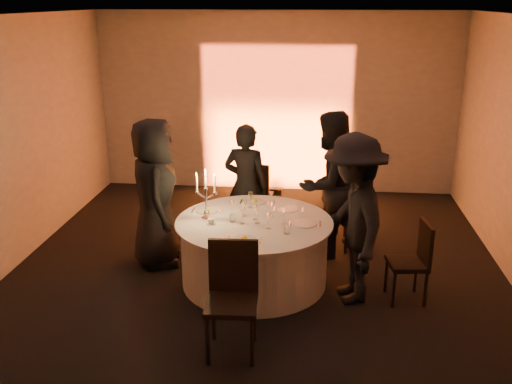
# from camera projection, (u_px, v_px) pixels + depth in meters

# --- Properties ---
(floor) EXTENTS (7.00, 7.00, 0.00)m
(floor) POSITION_uv_depth(u_px,v_px,m) (254.00, 281.00, 6.74)
(floor) COLOR black
(floor) RESTS_ON ground
(ceiling) EXTENTS (7.00, 7.00, 0.00)m
(ceiling) POSITION_uv_depth(u_px,v_px,m) (254.00, 16.00, 5.77)
(ceiling) COLOR white
(ceiling) RESTS_ON wall_back
(wall_back) EXTENTS (7.00, 0.00, 7.00)m
(wall_back) POSITION_uv_depth(u_px,v_px,m) (276.00, 104.00, 9.55)
(wall_back) COLOR #A19B95
(wall_back) RESTS_ON floor
(wall_front) EXTENTS (7.00, 0.00, 7.00)m
(wall_front) POSITION_uv_depth(u_px,v_px,m) (182.00, 338.00, 2.96)
(wall_front) COLOR #A19B95
(wall_front) RESTS_ON floor
(uplighter_fixture) EXTENTS (0.25, 0.12, 0.10)m
(uplighter_fixture) POSITION_uv_depth(u_px,v_px,m) (274.00, 191.00, 9.73)
(uplighter_fixture) COLOR black
(uplighter_fixture) RESTS_ON floor
(banquet_table) EXTENTS (1.80, 1.80, 0.77)m
(banquet_table) POSITION_uv_depth(u_px,v_px,m) (254.00, 252.00, 6.61)
(banquet_table) COLOR black
(banquet_table) RESTS_ON floor
(chair_left) EXTENTS (0.55, 0.55, 0.93)m
(chair_left) POSITION_uv_depth(u_px,v_px,m) (154.00, 218.00, 7.24)
(chair_left) COLOR black
(chair_left) RESTS_ON floor
(chair_back_left) EXTENTS (0.49, 0.49, 1.03)m
(chair_back_left) POSITION_uv_depth(u_px,v_px,m) (255.00, 193.00, 8.00)
(chair_back_left) COLOR black
(chair_back_left) RESTS_ON floor
(chair_back_right) EXTENTS (0.64, 0.64, 1.04)m
(chair_back_right) POSITION_uv_depth(u_px,v_px,m) (352.00, 206.00, 7.47)
(chair_back_right) COLOR black
(chair_back_right) RESTS_ON floor
(chair_right) EXTENTS (0.45, 0.45, 0.91)m
(chair_right) POSITION_uv_depth(u_px,v_px,m) (414.00, 257.00, 6.18)
(chair_right) COLOR black
(chair_right) RESTS_ON floor
(chair_front) EXTENTS (0.48, 0.48, 1.07)m
(chair_front) POSITION_uv_depth(u_px,v_px,m) (232.00, 290.00, 5.28)
(chair_front) COLOR black
(chair_front) RESTS_ON floor
(guest_left) EXTENTS (0.83, 1.04, 1.85)m
(guest_left) POSITION_uv_depth(u_px,v_px,m) (155.00, 193.00, 6.94)
(guest_left) COLOR black
(guest_left) RESTS_ON floor
(guest_back_left) EXTENTS (0.67, 0.51, 1.66)m
(guest_back_left) POSITION_uv_depth(u_px,v_px,m) (246.00, 185.00, 7.53)
(guest_back_left) COLOR black
(guest_back_left) RESTS_ON floor
(guest_back_right) EXTENTS (1.15, 1.15, 1.88)m
(guest_back_right) POSITION_uv_depth(u_px,v_px,m) (329.00, 185.00, 7.20)
(guest_back_right) COLOR black
(guest_back_right) RESTS_ON floor
(guest_right) EXTENTS (0.96, 1.34, 1.87)m
(guest_right) POSITION_uv_depth(u_px,v_px,m) (353.00, 219.00, 6.08)
(guest_right) COLOR black
(guest_right) RESTS_ON floor
(plate_left) EXTENTS (0.36, 0.26, 0.08)m
(plate_left) POSITION_uv_depth(u_px,v_px,m) (207.00, 210.00, 6.77)
(plate_left) COLOR silver
(plate_left) RESTS_ON banquet_table
(plate_back_left) EXTENTS (0.36, 0.27, 0.08)m
(plate_back_left) POSITION_uv_depth(u_px,v_px,m) (255.00, 201.00, 7.06)
(plate_back_left) COLOR silver
(plate_back_left) RESTS_ON banquet_table
(plate_back_right) EXTENTS (0.35, 0.24, 0.01)m
(plate_back_right) POSITION_uv_depth(u_px,v_px,m) (288.00, 209.00, 6.83)
(plate_back_right) COLOR silver
(plate_back_right) RESTS_ON banquet_table
(plate_right) EXTENTS (0.36, 0.27, 0.01)m
(plate_right) POSITION_uv_depth(u_px,v_px,m) (305.00, 224.00, 6.39)
(plate_right) COLOR silver
(plate_right) RESTS_ON banquet_table
(plate_front) EXTENTS (0.36, 0.26, 0.08)m
(plate_front) POSITION_uv_depth(u_px,v_px,m) (244.00, 239.00, 5.96)
(plate_front) COLOR silver
(plate_front) RESTS_ON banquet_table
(coffee_cup) EXTENTS (0.11, 0.11, 0.07)m
(coffee_cup) POSITION_uv_depth(u_px,v_px,m) (211.00, 221.00, 6.39)
(coffee_cup) COLOR silver
(coffee_cup) RESTS_ON banquet_table
(candelabra) EXTENTS (0.25, 0.12, 0.61)m
(candelabra) POSITION_uv_depth(u_px,v_px,m) (206.00, 202.00, 6.48)
(candelabra) COLOR silver
(candelabra) RESTS_ON banquet_table
(wine_glass_a) EXTENTS (0.07, 0.07, 0.19)m
(wine_glass_a) POSITION_uv_depth(u_px,v_px,m) (257.00, 212.00, 6.37)
(wine_glass_a) COLOR white
(wine_glass_a) RESTS_ON banquet_table
(wine_glass_b) EXTENTS (0.07, 0.07, 0.19)m
(wine_glass_b) POSITION_uv_depth(u_px,v_px,m) (244.00, 205.00, 6.58)
(wine_glass_b) COLOR white
(wine_glass_b) RESTS_ON banquet_table
(wine_glass_c) EXTENTS (0.07, 0.07, 0.19)m
(wine_glass_c) POSITION_uv_depth(u_px,v_px,m) (269.00, 217.00, 6.23)
(wine_glass_c) COLOR white
(wine_glass_c) RESTS_ON banquet_table
(wine_glass_d) EXTENTS (0.07, 0.07, 0.19)m
(wine_glass_d) POSITION_uv_depth(u_px,v_px,m) (272.00, 206.00, 6.57)
(wine_glass_d) COLOR white
(wine_glass_d) RESTS_ON banquet_table
(wine_glass_e) EXTENTS (0.07, 0.07, 0.19)m
(wine_glass_e) POSITION_uv_depth(u_px,v_px,m) (250.00, 196.00, 6.87)
(wine_glass_e) COLOR white
(wine_glass_e) RESTS_ON banquet_table
(wine_glass_f) EXTENTS (0.07, 0.07, 0.19)m
(wine_glass_f) POSITION_uv_depth(u_px,v_px,m) (284.00, 212.00, 6.36)
(wine_glass_f) COLOR white
(wine_glass_f) RESTS_ON banquet_table
(wine_glass_g) EXTENTS (0.07, 0.07, 0.19)m
(wine_glass_g) POSITION_uv_depth(u_px,v_px,m) (242.00, 212.00, 6.36)
(wine_glass_g) COLOR white
(wine_glass_g) RESTS_ON banquet_table
(wine_glass_h) EXTENTS (0.07, 0.07, 0.19)m
(wine_glass_h) POSITION_uv_depth(u_px,v_px,m) (232.00, 205.00, 6.59)
(wine_glass_h) COLOR white
(wine_glass_h) RESTS_ON banquet_table
(wine_glass_i) EXTENTS (0.07, 0.07, 0.19)m
(wine_glass_i) POSITION_uv_depth(u_px,v_px,m) (255.00, 208.00, 6.49)
(wine_glass_i) COLOR white
(wine_glass_i) RESTS_ON banquet_table
(tumbler_a) EXTENTS (0.07, 0.07, 0.09)m
(tumbler_a) POSITION_uv_depth(u_px,v_px,m) (287.00, 230.00, 6.12)
(tumbler_a) COLOR white
(tumbler_a) RESTS_ON banquet_table
(tumbler_b) EXTENTS (0.07, 0.07, 0.09)m
(tumbler_b) POSITION_uv_depth(u_px,v_px,m) (233.00, 218.00, 6.45)
(tumbler_b) COLOR white
(tumbler_b) RESTS_ON banquet_table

